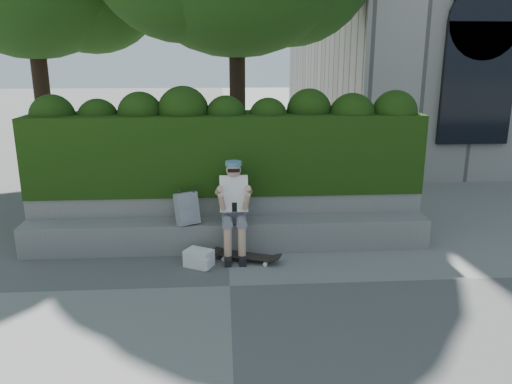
{
  "coord_description": "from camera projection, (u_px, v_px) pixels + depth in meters",
  "views": [
    {
      "loc": [
        -0.06,
        -5.76,
        2.81
      ],
      "look_at": [
        0.4,
        1.0,
        0.95
      ],
      "focal_mm": 35.0,
      "sensor_mm": 36.0,
      "label": 1
    }
  ],
  "objects": [
    {
      "name": "person",
      "position": [
        234.0,
        204.0,
        7.13
      ],
      "size": [
        0.4,
        0.76,
        1.38
      ],
      "color": "slate",
      "rests_on": "ground"
    },
    {
      "name": "skateboard",
      "position": [
        246.0,
        256.0,
        7.04
      ],
      "size": [
        0.89,
        0.52,
        0.09
      ],
      "rotation": [
        0.0,
        0.0,
        -0.36
      ],
      "color": "black",
      "rests_on": "ground"
    },
    {
      "name": "planter_wall",
      "position": [
        228.0,
        215.0,
        7.85
      ],
      "size": [
        6.0,
        0.5,
        0.75
      ],
      "primitive_type": "cube",
      "color": "gray",
      "rests_on": "ground"
    },
    {
      "name": "hedge",
      "position": [
        226.0,
        152.0,
        7.81
      ],
      "size": [
        6.0,
        1.0,
        1.2
      ],
      "primitive_type": "cube",
      "color": "black",
      "rests_on": "planter_wall"
    },
    {
      "name": "bench_ledge",
      "position": [
        228.0,
        235.0,
        7.44
      ],
      "size": [
        6.0,
        0.45,
        0.45
      ],
      "primitive_type": "cube",
      "color": "gray",
      "rests_on": "ground"
    },
    {
      "name": "backpack_ground",
      "position": [
        199.0,
        258.0,
        6.86
      ],
      "size": [
        0.44,
        0.4,
        0.23
      ],
      "primitive_type": "cube",
      "rotation": [
        0.0,
        0.0,
        -0.52
      ],
      "color": "silver",
      "rests_on": "ground"
    },
    {
      "name": "backpack_plaid",
      "position": [
        187.0,
        209.0,
        7.18
      ],
      "size": [
        0.36,
        0.29,
        0.46
      ],
      "primitive_type": "cube",
      "rotation": [
        0.0,
        0.0,
        0.49
      ],
      "color": "#ACADB1",
      "rests_on": "bench_ledge"
    },
    {
      "name": "ground",
      "position": [
        230.0,
        286.0,
        6.29
      ],
      "size": [
        80.0,
        80.0,
        0.0
      ],
      "primitive_type": "plane",
      "color": "slate",
      "rests_on": "ground"
    }
  ]
}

